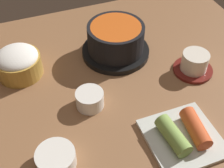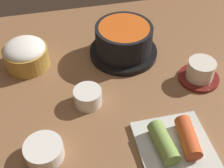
% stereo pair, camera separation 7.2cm
% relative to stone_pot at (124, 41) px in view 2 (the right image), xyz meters
% --- Properties ---
extents(dining_table, '(1.00, 0.76, 0.02)m').
position_rel_stone_pot_xyz_m(dining_table, '(-0.08, -0.12, -0.05)').
color(dining_table, brown).
rests_on(dining_table, ground).
extents(stone_pot, '(0.18, 0.18, 0.09)m').
position_rel_stone_pot_xyz_m(stone_pot, '(0.00, 0.00, 0.00)').
color(stone_pot, black).
rests_on(stone_pot, dining_table).
extents(rice_bowl, '(0.11, 0.11, 0.07)m').
position_rel_stone_pot_xyz_m(rice_bowl, '(-0.26, 0.01, -0.01)').
color(rice_bowl, '#B78C38').
rests_on(rice_bowl, dining_table).
extents(tea_cup_with_saucer, '(0.10, 0.10, 0.06)m').
position_rel_stone_pot_xyz_m(tea_cup_with_saucer, '(0.16, -0.14, -0.02)').
color(tea_cup_with_saucer, maroon).
rests_on(tea_cup_with_saucer, dining_table).
extents(banchan_cup_center, '(0.06, 0.06, 0.04)m').
position_rel_stone_pot_xyz_m(banchan_cup_center, '(-0.12, -0.16, -0.02)').
color(banchan_cup_center, white).
rests_on(banchan_cup_center, dining_table).
extents(kimchi_plate, '(0.15, 0.15, 0.04)m').
position_rel_stone_pot_xyz_m(kimchi_plate, '(0.03, -0.32, -0.03)').
color(kimchi_plate, silver).
rests_on(kimchi_plate, dining_table).
extents(side_bowl_near, '(0.08, 0.08, 0.03)m').
position_rel_stone_pot_xyz_m(side_bowl_near, '(-0.23, -0.28, -0.03)').
color(side_bowl_near, white).
rests_on(side_bowl_near, dining_table).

